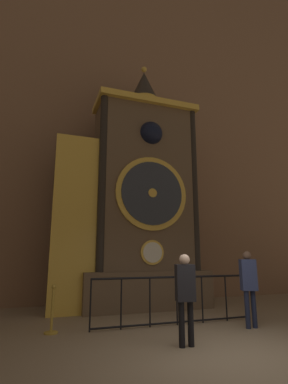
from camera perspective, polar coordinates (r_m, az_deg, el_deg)
The scene contains 7 objects.
ground_plane at distance 5.57m, azimuth 17.47°, elevation -27.88°, with size 28.00×28.00×0.00m, color #847056.
cathedral_back_wall at distance 12.87m, azimuth -3.47°, elevation 17.77°, with size 24.00×0.32×15.97m.
clock_tower at distance 9.77m, azimuth -2.18°, elevation -1.70°, with size 4.91×1.83×8.36m.
railing_fence at distance 7.54m, azimuth 6.27°, elevation -19.33°, with size 4.12×0.05×1.10m.
visitor_near at distance 5.78m, azimuth 7.87°, elevation -18.05°, with size 0.38×0.29×1.60m.
visitor_far at distance 7.51m, azimuth 19.31°, elevation -15.76°, with size 0.39×0.32×1.67m.
stanchion_post at distance 7.01m, azimuth -17.16°, elevation -21.91°, with size 0.28×0.28×0.97m.
Camera 1 is at (-3.12, -4.35, 1.56)m, focal length 28.00 mm.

